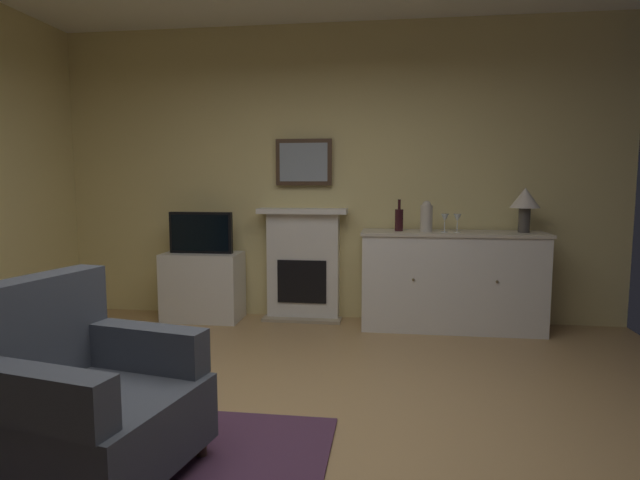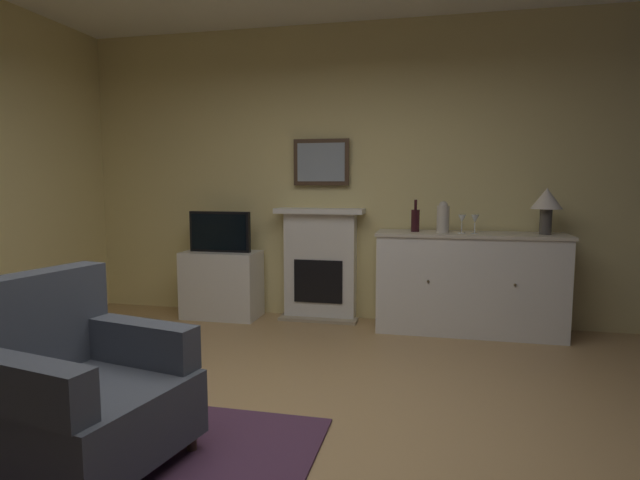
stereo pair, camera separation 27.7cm
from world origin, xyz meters
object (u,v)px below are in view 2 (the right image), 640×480
object	(u,v)px
framed_picture	(321,162)
wine_glass_left	(462,219)
vase_decorative	(443,217)
armchair	(77,389)
table_lamp	(547,202)
wine_bottle	(415,220)
fireplace_unit	(320,264)
tv_set	(220,232)
wine_glass_center	(475,220)
sideboard_cabinet	(469,283)
tv_cabinet	(222,284)

from	to	relation	value
framed_picture	wine_glass_left	world-z (taller)	framed_picture
vase_decorative	armchair	size ratio (longest dim) A/B	0.30
table_lamp	wine_bottle	size ratio (longest dim) A/B	1.38
fireplace_unit	tv_set	distance (m)	1.04
armchair	table_lamp	bearing A→B (deg)	46.86
wine_glass_center	vase_decorative	distance (m)	0.27
fireplace_unit	sideboard_cabinet	world-z (taller)	fireplace_unit
wine_glass_center	wine_glass_left	bearing A→B (deg)	179.20
wine_glass_center	vase_decorative	size ratio (longest dim) A/B	0.59
table_lamp	tv_cabinet	bearing A→B (deg)	179.71
fireplace_unit	wine_glass_center	bearing A→B (deg)	-9.16
wine_glass_left	armchair	size ratio (longest dim) A/B	0.18
wine_glass_center	tv_set	bearing A→B (deg)	178.89
tv_cabinet	armchair	bearing A→B (deg)	-80.54
sideboard_cabinet	table_lamp	xyz separation A→B (m)	(0.62, 0.00, 0.73)
table_lamp	wine_bottle	world-z (taller)	table_lamp
fireplace_unit	sideboard_cabinet	size ratio (longest dim) A/B	0.67
vase_decorative	wine_glass_center	bearing A→B (deg)	-1.02
framed_picture	armchair	size ratio (longest dim) A/B	0.58
sideboard_cabinet	armchair	distance (m)	3.33
table_lamp	armchair	xyz separation A→B (m)	(-2.55, -2.72, -0.80)
wine_glass_left	fireplace_unit	bearing A→B (deg)	170.16
framed_picture	wine_glass_left	size ratio (longest dim) A/B	3.33
fireplace_unit	wine_glass_left	bearing A→B (deg)	-9.84
wine_glass_center	armchair	bearing A→B (deg)	-126.35
sideboard_cabinet	vase_decorative	world-z (taller)	vase_decorative
sideboard_cabinet	wine_bottle	xyz separation A→B (m)	(-0.49, 0.01, 0.56)
wine_glass_center	tv_cabinet	size ratio (longest dim) A/B	0.22
wine_bottle	wine_glass_left	size ratio (longest dim) A/B	1.76
wine_glass_center	armchair	world-z (taller)	wine_glass_center
fireplace_unit	wine_bottle	world-z (taller)	wine_bottle
wine_bottle	framed_picture	bearing A→B (deg)	166.81
wine_bottle	tv_cabinet	size ratio (longest dim) A/B	0.39
framed_picture	wine_glass_center	world-z (taller)	framed_picture
table_lamp	wine_bottle	xyz separation A→B (m)	(-1.10, 0.01, -0.17)
framed_picture	sideboard_cabinet	bearing A→B (deg)	-8.97
wine_bottle	armchair	xyz separation A→B (m)	(-1.44, -2.72, -0.63)
wine_bottle	tv_cabinet	xyz separation A→B (m)	(-1.90, 0.01, -0.68)
fireplace_unit	wine_glass_left	size ratio (longest dim) A/B	6.67
fireplace_unit	sideboard_cabinet	bearing A→B (deg)	-7.16
tv_set	armchair	size ratio (longest dim) A/B	0.66
table_lamp	vase_decorative	distance (m)	0.87
tv_cabinet	armchair	xyz separation A→B (m)	(0.46, -2.73, 0.05)
tv_set	framed_picture	bearing A→B (deg)	13.31
tv_set	sideboard_cabinet	bearing A→B (deg)	0.20
sideboard_cabinet	wine_glass_left	xyz separation A→B (m)	(-0.08, -0.05, 0.57)
sideboard_cabinet	tv_set	xyz separation A→B (m)	(-2.39, -0.01, 0.41)
wine_bottle	wine_glass_center	world-z (taller)	wine_bottle
wine_bottle	armchair	size ratio (longest dim) A/B	0.31
sideboard_cabinet	vase_decorative	bearing A→B (deg)	-168.38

